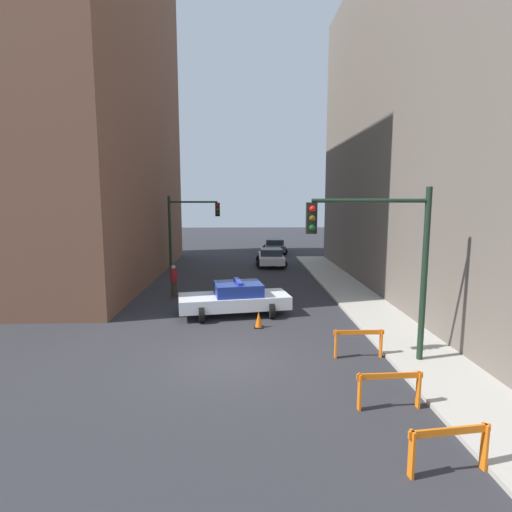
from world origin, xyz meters
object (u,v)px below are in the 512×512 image
traffic_light_far (186,223)px  barrier_back (359,339)px  traffic_light_near (387,248)px  traffic_cone (259,320)px  barrier_front (449,442)px  police_car (235,298)px  parked_car_mid (275,246)px  barrier_mid (389,384)px  parked_car_near (271,257)px  pedestrian_crossing (174,281)px

traffic_light_far → barrier_back: (7.44, -14.81, -2.78)m
traffic_light_near → traffic_cone: size_ratio=7.93×
traffic_light_far → barrier_front: 21.75m
police_car → parked_car_mid: police_car is taller
parked_car_mid → barrier_back: (0.72, -25.01, -0.06)m
traffic_light_far → barrier_mid: (7.28, -17.93, -2.78)m
parked_car_near → barrier_front: size_ratio=2.72×
pedestrian_crossing → barrier_front: (7.27, -13.52, -0.24)m
barrier_front → barrier_mid: 2.29m
parked_car_near → police_car: bearing=-99.6°
traffic_light_far → pedestrian_crossing: (0.27, -6.69, -2.54)m
pedestrian_crossing → barrier_mid: bearing=149.6°
police_car → barrier_mid: police_car is taller
traffic_light_near → pedestrian_crossing: (-7.76, 8.58, -2.67)m
traffic_light_far → pedestrian_crossing: size_ratio=3.13×
pedestrian_crossing → barrier_mid: size_ratio=1.04×
parked_car_near → parked_car_mid: (0.83, 7.20, 0.00)m
traffic_light_far → parked_car_mid: traffic_light_far is taller
parked_car_near → barrier_front: bearing=-84.8°
police_car → barrier_front: (4.08, -10.28, -0.11)m
traffic_light_near → barrier_mid: (-0.75, -2.66, -2.91)m
traffic_light_near → barrier_mid: 4.02m
parked_car_mid → barrier_front: (0.82, -30.40, -0.06)m
parked_car_near → pedestrian_crossing: pedestrian_crossing is taller
traffic_light_far → traffic_cone: size_ratio=7.93×
parked_car_near → barrier_mid: size_ratio=2.71×
barrier_mid → traffic_cone: 6.84m
traffic_light_near → traffic_cone: 6.00m
traffic_light_near → pedestrian_crossing: 11.88m
barrier_front → barrier_mid: (-0.25, 2.28, 0.00)m
traffic_light_far → barrier_front: traffic_light_far is taller
barrier_back → parked_car_mid: bearing=91.7°
barrier_front → barrier_back: same height
traffic_light_far → pedestrian_crossing: bearing=-87.7°
police_car → barrier_back: 6.30m
traffic_light_far → barrier_mid: size_ratio=3.25×
traffic_cone → traffic_light_near: bearing=-44.4°
parked_car_near → barrier_back: parked_car_near is taller
parked_car_mid → pedestrian_crossing: pedestrian_crossing is taller
traffic_light_near → barrier_mid: traffic_light_near is taller
traffic_light_near → parked_car_near: bearing=96.7°
police_car → barrier_front: bearing=-168.1°
police_car → pedestrian_crossing: (-3.19, 3.24, 0.14)m
police_car → parked_car_mid: (3.26, 20.12, -0.05)m
parked_car_mid → barrier_back: parked_car_mid is taller
traffic_light_far → parked_car_near: bearing=27.0°
police_car → barrier_mid: (3.83, -8.00, -0.11)m
pedestrian_crossing → barrier_back: bearing=159.1°
pedestrian_crossing → traffic_cone: pedestrian_crossing is taller
barrier_back → traffic_cone: bearing=134.5°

